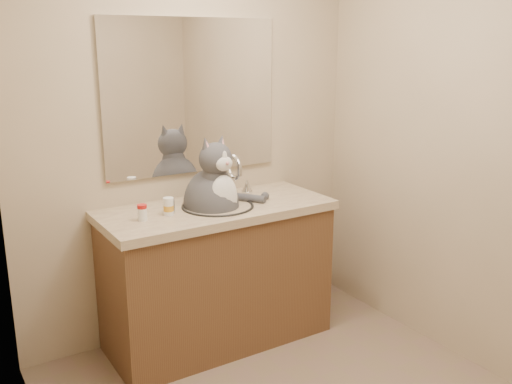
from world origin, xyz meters
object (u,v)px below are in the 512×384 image
(cat, at_px, (213,199))
(pill_bottle_orange, at_px, (169,207))
(pill_bottle_redcap, at_px, (142,213))
(grey_canister, at_px, (171,206))

(cat, relative_size, pill_bottle_orange, 6.43)
(pill_bottle_redcap, xyz_separation_m, pill_bottle_orange, (0.16, 0.02, 0.00))
(cat, bearing_deg, grey_canister, 164.33)
(grey_canister, bearing_deg, cat, -5.60)
(pill_bottle_orange, relative_size, grey_canister, 1.39)
(pill_bottle_redcap, bearing_deg, pill_bottle_orange, 6.67)
(pill_bottle_redcap, height_order, grey_canister, pill_bottle_redcap)
(pill_bottle_redcap, relative_size, pill_bottle_orange, 0.90)
(pill_bottle_orange, distance_m, grey_canister, 0.06)
(cat, xyz_separation_m, pill_bottle_orange, (-0.29, -0.03, 0.01))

